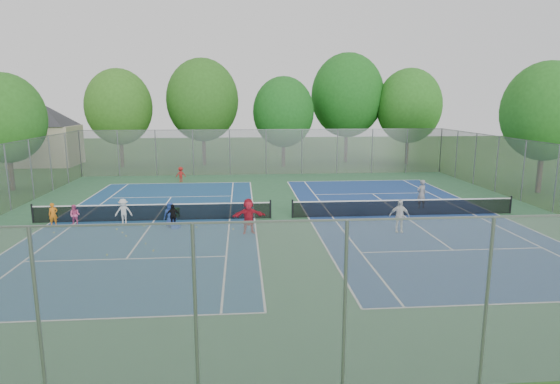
{
  "coord_description": "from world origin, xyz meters",
  "views": [
    {
      "loc": [
        -2.18,
        -25.31,
        6.43
      ],
      "look_at": [
        0.0,
        1.0,
        1.3
      ],
      "focal_mm": 30.0,
      "sensor_mm": 36.0,
      "label": 1
    }
  ],
  "objects_px": {
    "ball_crate": "(176,226)",
    "net_right": "(404,208)",
    "net_left": "(154,213)",
    "instructor": "(421,194)",
    "ball_hopper": "(177,212)"
  },
  "relations": [
    {
      "from": "ball_crate",
      "to": "net_right",
      "type": "bearing_deg",
      "value": 7.79
    },
    {
      "from": "net_left",
      "to": "instructor",
      "type": "bearing_deg",
      "value": 6.64
    },
    {
      "from": "net_right",
      "to": "ball_crate",
      "type": "distance_m",
      "value": 12.72
    },
    {
      "from": "net_left",
      "to": "net_right",
      "type": "height_order",
      "value": "same"
    },
    {
      "from": "net_right",
      "to": "ball_crate",
      "type": "xyz_separation_m",
      "value": [
        -12.6,
        -1.72,
        -0.3
      ]
    },
    {
      "from": "net_right",
      "to": "ball_crate",
      "type": "height_order",
      "value": "net_right"
    },
    {
      "from": "net_left",
      "to": "instructor",
      "type": "distance_m",
      "value": 15.84
    },
    {
      "from": "ball_crate",
      "to": "instructor",
      "type": "relative_size",
      "value": 0.21
    },
    {
      "from": "ball_hopper",
      "to": "instructor",
      "type": "xyz_separation_m",
      "value": [
        14.61,
        1.07,
        0.62
      ]
    },
    {
      "from": "net_left",
      "to": "net_right",
      "type": "bearing_deg",
      "value": 0.0
    },
    {
      "from": "ball_crate",
      "to": "net_left",
      "type": "bearing_deg",
      "value": 129.05
    },
    {
      "from": "net_left",
      "to": "ball_crate",
      "type": "distance_m",
      "value": 2.24
    },
    {
      "from": "net_left",
      "to": "ball_crate",
      "type": "height_order",
      "value": "net_left"
    },
    {
      "from": "net_left",
      "to": "instructor",
      "type": "xyz_separation_m",
      "value": [
        15.73,
        1.83,
        0.42
      ]
    },
    {
      "from": "net_right",
      "to": "ball_crate",
      "type": "relative_size",
      "value": 34.97
    }
  ]
}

